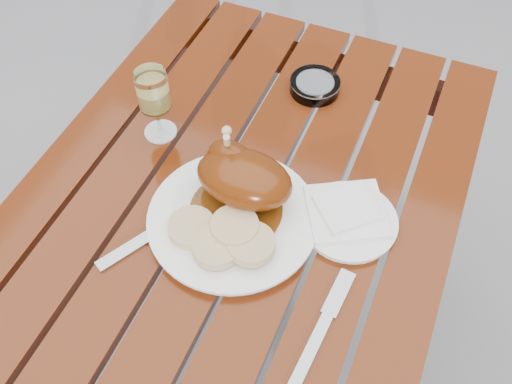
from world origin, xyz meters
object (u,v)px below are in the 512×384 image
dinner_plate (233,220)px  wine_glass (155,105)px  table (233,305)px  ashtray (315,86)px  side_plate (349,222)px

dinner_plate → wine_glass: (-0.23, 0.15, 0.07)m
table → wine_glass: (-0.21, 0.14, 0.45)m
wine_glass → ashtray: wine_glass is taller
dinner_plate → wine_glass: size_ratio=1.97×
side_plate → ashtray: ashtray is taller
table → wine_glass: wine_glass is taller
table → wine_glass: size_ratio=7.62×
table → ashtray: 0.54m
wine_glass → ashtray: (0.25, 0.24, -0.07)m
dinner_plate → side_plate: bearing=22.3°
side_plate → table: bearing=-161.9°
wine_glass → ashtray: bearing=44.1°
table → ashtray: ashtray is taller
table → dinner_plate: 0.39m
table → side_plate: side_plate is taller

